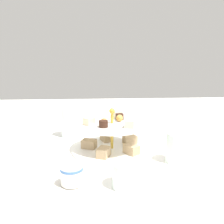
{
  "coord_description": "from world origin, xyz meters",
  "views": [
    {
      "loc": [
        0.75,
        -0.06,
        0.3
      ],
      "look_at": [
        0.0,
        0.0,
        0.14
      ],
      "focal_mm": 36.29,
      "sensor_mm": 36.0,
      "label": 1
    }
  ],
  "objects_px": {
    "tiered_serving_stand": "(112,139)",
    "water_glass_short_left": "(125,175)",
    "water_glass_tall_right": "(69,122)",
    "water_glass_mid_back": "(175,148)",
    "butter_knife_right": "(24,163)",
    "butter_knife_left": "(146,130)",
    "teacup_with_saucer": "(72,176)"
  },
  "relations": [
    {
      "from": "water_glass_short_left",
      "to": "butter_knife_left",
      "type": "relative_size",
      "value": 0.38
    },
    {
      "from": "teacup_with_saucer",
      "to": "butter_knife_right",
      "type": "relative_size",
      "value": 0.53
    },
    {
      "from": "water_glass_tall_right",
      "to": "teacup_with_saucer",
      "type": "distance_m",
      "value": 0.4
    },
    {
      "from": "tiered_serving_stand",
      "to": "water_glass_mid_back",
      "type": "distance_m",
      "value": 0.22
    },
    {
      "from": "teacup_with_saucer",
      "to": "water_glass_mid_back",
      "type": "bearing_deg",
      "value": 111.01
    },
    {
      "from": "water_glass_tall_right",
      "to": "teacup_with_saucer",
      "type": "height_order",
      "value": "water_glass_tall_right"
    },
    {
      "from": "tiered_serving_stand",
      "to": "water_glass_tall_right",
      "type": "xyz_separation_m",
      "value": [
        -0.18,
        -0.17,
        0.02
      ]
    },
    {
      "from": "water_glass_short_left",
      "to": "teacup_with_saucer",
      "type": "height_order",
      "value": "water_glass_short_left"
    },
    {
      "from": "water_glass_tall_right",
      "to": "water_glass_mid_back",
      "type": "relative_size",
      "value": 1.31
    },
    {
      "from": "tiered_serving_stand",
      "to": "water_glass_short_left",
      "type": "xyz_separation_m",
      "value": [
        0.24,
        0.01,
        -0.01
      ]
    },
    {
      "from": "butter_knife_left",
      "to": "water_glass_short_left",
      "type": "bearing_deg",
      "value": 108.98
    },
    {
      "from": "water_glass_short_left",
      "to": "water_glass_mid_back",
      "type": "distance_m",
      "value": 0.22
    },
    {
      "from": "butter_knife_left",
      "to": "water_glass_mid_back",
      "type": "relative_size",
      "value": 1.81
    },
    {
      "from": "butter_knife_left",
      "to": "water_glass_mid_back",
      "type": "distance_m",
      "value": 0.34
    },
    {
      "from": "butter_knife_left",
      "to": "water_glass_mid_back",
      "type": "height_order",
      "value": "water_glass_mid_back"
    },
    {
      "from": "water_glass_mid_back",
      "to": "water_glass_tall_right",
      "type": "bearing_deg",
      "value": -128.41
    },
    {
      "from": "tiered_serving_stand",
      "to": "water_glass_tall_right",
      "type": "relative_size",
      "value": 2.27
    },
    {
      "from": "teacup_with_saucer",
      "to": "butter_knife_left",
      "type": "xyz_separation_m",
      "value": [
        -0.46,
        0.29,
        -0.02
      ]
    },
    {
      "from": "tiered_serving_stand",
      "to": "butter_knife_left",
      "type": "height_order",
      "value": "tiered_serving_stand"
    },
    {
      "from": "water_glass_tall_right",
      "to": "butter_knife_left",
      "type": "relative_size",
      "value": 0.72
    },
    {
      "from": "butter_knife_left",
      "to": "teacup_with_saucer",
      "type": "bearing_deg",
      "value": 95.11
    },
    {
      "from": "butter_knife_left",
      "to": "butter_knife_right",
      "type": "xyz_separation_m",
      "value": [
        0.32,
        -0.45,
        0.0
      ]
    },
    {
      "from": "water_glass_short_left",
      "to": "butter_knife_right",
      "type": "bearing_deg",
      "value": -118.33
    },
    {
      "from": "water_glass_short_left",
      "to": "teacup_with_saucer",
      "type": "distance_m",
      "value": 0.13
    },
    {
      "from": "teacup_with_saucer",
      "to": "tiered_serving_stand",
      "type": "bearing_deg",
      "value": 152.33
    },
    {
      "from": "tiered_serving_stand",
      "to": "teacup_with_saucer",
      "type": "distance_m",
      "value": 0.25
    },
    {
      "from": "water_glass_short_left",
      "to": "water_glass_mid_back",
      "type": "height_order",
      "value": "water_glass_mid_back"
    },
    {
      "from": "butter_knife_right",
      "to": "water_glass_tall_right",
      "type": "bearing_deg",
      "value": 135.19
    },
    {
      "from": "water_glass_short_left",
      "to": "butter_knife_left",
      "type": "xyz_separation_m",
      "value": [
        -0.47,
        0.16,
        -0.03
      ]
    },
    {
      "from": "butter_knife_left",
      "to": "tiered_serving_stand",
      "type": "bearing_deg",
      "value": 90.89
    },
    {
      "from": "butter_knife_right",
      "to": "water_glass_short_left",
      "type": "bearing_deg",
      "value": 40.62
    },
    {
      "from": "butter_knife_right",
      "to": "water_glass_mid_back",
      "type": "xyz_separation_m",
      "value": [
        0.02,
        0.47,
        0.05
      ]
    }
  ]
}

